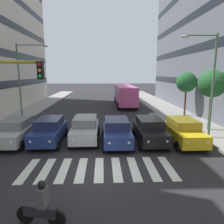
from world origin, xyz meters
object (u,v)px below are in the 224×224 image
object	(u,v)px
street_lamp_right	(24,74)
street_tree_1	(212,84)
car_1	(150,130)
street_tree_2	(186,82)
car_0	(183,131)
bus_behind_traffic	(125,93)
car_3	(85,129)
motorcycle_with_rider	(41,207)
car_2	(117,131)
street_lamp_left	(208,76)
car_5	(16,131)
car_4	(49,130)

from	to	relation	value
street_lamp_right	street_tree_1	distance (m)	17.44
car_1	street_tree_2	world-z (taller)	street_tree_2
car_0	bus_behind_traffic	distance (m)	17.53
car_3	motorcycle_with_rider	size ratio (longest dim) A/B	2.65
car_2	street_lamp_left	size ratio (longest dim) A/B	0.60
car_0	street_tree_1	size ratio (longest dim) A/B	0.89
bus_behind_traffic	street_tree_1	size ratio (longest dim) A/B	2.10
car_1	car_3	world-z (taller)	same
car_3	motorcycle_with_rider	xyz separation A→B (m)	(0.69, 8.58, -0.24)
bus_behind_traffic	street_lamp_left	bearing A→B (deg)	104.49
motorcycle_with_rider	street_lamp_right	size ratio (longest dim) A/B	0.22
car_5	car_3	bearing A→B (deg)	-175.21
car_0	motorcycle_with_rider	world-z (taller)	car_0
car_1	street_tree_2	bearing A→B (deg)	-124.28
bus_behind_traffic	street_tree_1	bearing A→B (deg)	111.76
car_2	car_3	world-z (taller)	same
car_2	car_4	bearing A→B (deg)	-5.29
street_lamp_right	street_tree_2	distance (m)	17.17
car_0	car_4	size ratio (longest dim) A/B	1.00
street_lamp_right	street_tree_2	bearing A→B (deg)	-175.15
car_5	street_tree_1	bearing A→B (deg)	-170.43
car_1	motorcycle_with_rider	xyz separation A→B (m)	(5.26, 7.96, -0.24)
car_1	street_lamp_right	distance (m)	13.86
bus_behind_traffic	street_lamp_right	bearing A→B (deg)	41.18
car_3	car_2	bearing A→B (deg)	161.00
street_tree_1	car_2	bearing A→B (deg)	19.84
car_3	car_1	bearing A→B (deg)	172.28
car_5	street_tree_1	world-z (taller)	street_tree_1
car_5	motorcycle_with_rider	bearing A→B (deg)	116.45
car_4	bus_behind_traffic	distance (m)	18.20
car_4	motorcycle_with_rider	world-z (taller)	car_4
car_1	street_lamp_right	xyz separation A→B (m)	(11.13, -7.29, 3.87)
car_1	car_4	distance (m)	7.08
car_4	street_tree_2	world-z (taller)	street_tree_2
car_0	street_tree_2	xyz separation A→B (m)	(-3.66, -9.06, 2.96)
car_2	street_lamp_left	bearing A→B (deg)	-173.02
motorcycle_with_rider	street_lamp_left	world-z (taller)	street_lamp_left
car_3	motorcycle_with_rider	world-z (taller)	car_3
car_4	street_lamp_left	bearing A→B (deg)	-178.13
car_2	street_lamp_right	size ratio (longest dim) A/B	0.59
car_3	street_lamp_right	xyz separation A→B (m)	(6.56, -6.67, 3.87)
car_3	street_lamp_left	xyz separation A→B (m)	(-8.80, -0.04, 3.74)
bus_behind_traffic	car_4	bearing A→B (deg)	67.10
car_1	street_lamp_left	bearing A→B (deg)	-171.15
street_lamp_left	car_0	bearing A→B (deg)	26.85
car_2	street_lamp_right	world-z (taller)	street_lamp_right
car_3	street_tree_2	xyz separation A→B (m)	(-10.53, -8.12, 2.96)
bus_behind_traffic	street_lamp_right	world-z (taller)	street_lamp_right
motorcycle_with_rider	street_lamp_right	bearing A→B (deg)	-68.96
car_0	motorcycle_with_rider	distance (m)	10.75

